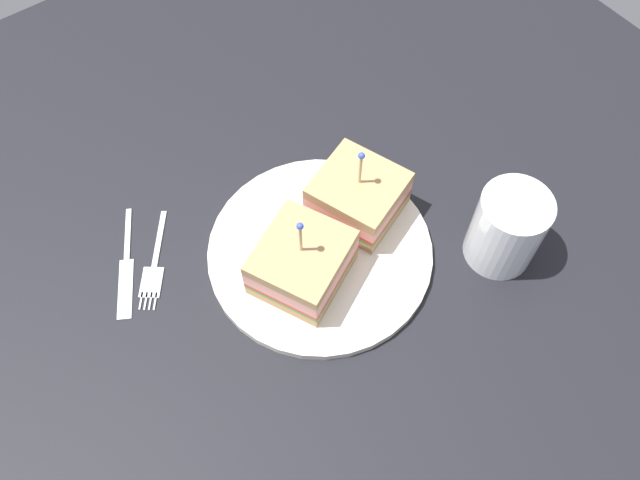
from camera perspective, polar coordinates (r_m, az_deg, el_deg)
ground_plane at (r=71.26cm, az=-0.00°, el=-1.63°), size 111.85×111.85×2.00cm
plate at (r=69.95cm, az=-0.00°, el=-1.04°), size 24.22×24.22×1.00cm
sandwich_half_front at (r=65.71cm, az=-1.62°, el=-1.98°), size 11.52×11.95×10.06cm
sandwich_half_back at (r=70.19cm, az=3.37°, el=3.93°), size 11.14×10.89×9.92cm
drink_glass at (r=69.71cm, az=16.04°, el=0.75°), size 7.33×7.33×9.28cm
fork at (r=71.52cm, az=-14.46°, el=-2.56°), size 10.28×8.38×0.35cm
knife at (r=72.39cm, az=-16.71°, el=-2.41°), size 12.28×7.70×0.35cm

